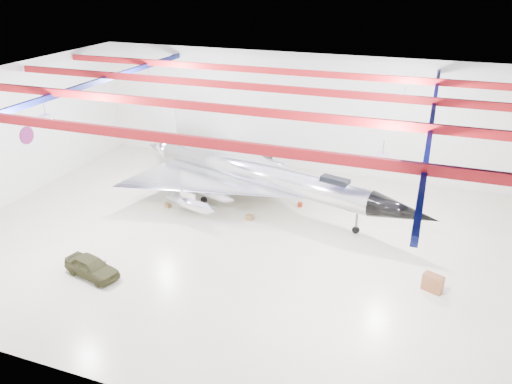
% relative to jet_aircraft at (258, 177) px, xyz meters
% --- Properties ---
extents(floor, '(40.00, 40.00, 0.00)m').
position_rel_jet_aircraft_xyz_m(floor, '(0.61, -5.94, -2.43)').
color(floor, beige).
rests_on(floor, ground).
extents(wall_back, '(40.00, 0.00, 40.00)m').
position_rel_jet_aircraft_xyz_m(wall_back, '(0.61, 9.06, 3.07)').
color(wall_back, silver).
rests_on(wall_back, floor).
extents(wall_left, '(0.00, 30.00, 30.00)m').
position_rel_jet_aircraft_xyz_m(wall_left, '(-19.39, -5.94, 3.07)').
color(wall_left, silver).
rests_on(wall_left, floor).
extents(ceiling, '(40.00, 40.00, 0.00)m').
position_rel_jet_aircraft_xyz_m(ceiling, '(0.61, -5.94, 8.57)').
color(ceiling, '#0A0F38').
rests_on(ceiling, wall_back).
extents(ceiling_structure, '(39.50, 29.50, 1.08)m').
position_rel_jet_aircraft_xyz_m(ceiling_structure, '(0.61, -5.94, 7.89)').
color(ceiling_structure, maroon).
rests_on(ceiling_structure, ceiling).
extents(wall_roundel, '(0.10, 1.50, 1.50)m').
position_rel_jet_aircraft_xyz_m(wall_roundel, '(-19.33, -3.94, 2.57)').
color(wall_roundel, '#B21414').
rests_on(wall_roundel, wall_left).
extents(jet_aircraft, '(26.71, 19.00, 7.41)m').
position_rel_jet_aircraft_xyz_m(jet_aircraft, '(0.00, 0.00, 0.00)').
color(jet_aircraft, silver).
rests_on(jet_aircraft, floor).
extents(jeep, '(4.17, 2.43, 1.33)m').
position_rel_jet_aircraft_xyz_m(jeep, '(-6.33, -13.55, -1.76)').
color(jeep, '#36351B').
rests_on(jeep, floor).
extents(desk, '(1.33, 1.01, 1.09)m').
position_rel_jet_aircraft_xyz_m(desk, '(14.04, -7.87, -1.89)').
color(desk, brown).
rests_on(desk, floor).
extents(crate_ply, '(0.60, 0.55, 0.34)m').
position_rel_jet_aircraft_xyz_m(crate_ply, '(-6.72, -3.13, -2.26)').
color(crate_ply, olive).
rests_on(crate_ply, floor).
extents(toolbox_red, '(0.48, 0.39, 0.34)m').
position_rel_jet_aircraft_xyz_m(toolbox_red, '(-4.09, 2.81, -2.26)').
color(toolbox_red, '#9A270F').
rests_on(toolbox_red, floor).
extents(parts_bin, '(0.74, 0.64, 0.45)m').
position_rel_jet_aircraft_xyz_m(parts_bin, '(5.88, 1.93, -2.21)').
color(parts_bin, olive).
rests_on(parts_bin, floor).
extents(crate_small, '(0.50, 0.44, 0.30)m').
position_rel_jet_aircraft_xyz_m(crate_small, '(-5.10, 0.74, -2.28)').
color(crate_small, '#59595B').
rests_on(crate_small, floor).
extents(tool_chest, '(0.47, 0.47, 0.36)m').
position_rel_jet_aircraft_xyz_m(tool_chest, '(3.43, 0.68, -2.25)').
color(tool_chest, '#9A270F').
rests_on(tool_chest, floor).
extents(oil_barrel, '(0.61, 0.52, 0.39)m').
position_rel_jet_aircraft_xyz_m(oil_barrel, '(0.36, -2.92, -2.24)').
color(oil_barrel, olive).
rests_on(oil_barrel, floor).
extents(spares_box, '(0.44, 0.44, 0.32)m').
position_rel_jet_aircraft_xyz_m(spares_box, '(1.44, 3.33, -2.27)').
color(spares_box, '#59595B').
rests_on(spares_box, floor).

